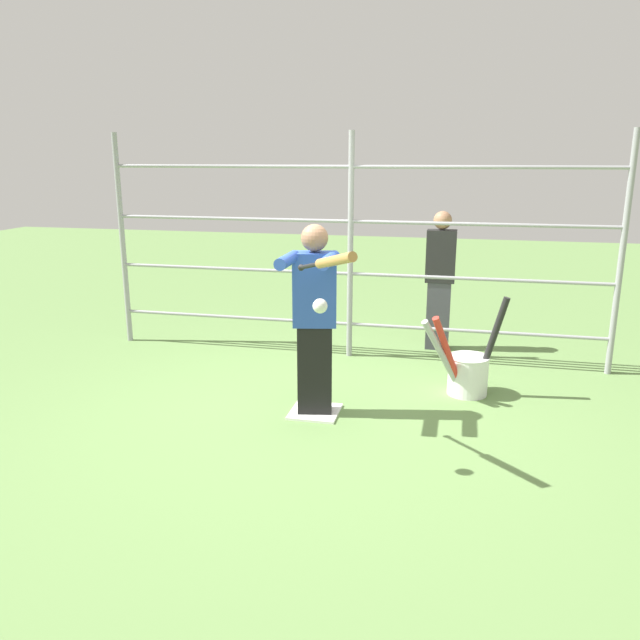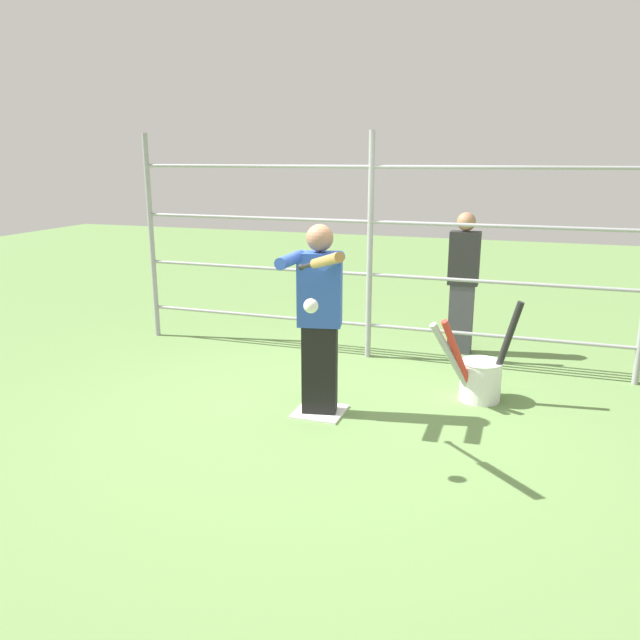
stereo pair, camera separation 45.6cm
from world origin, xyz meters
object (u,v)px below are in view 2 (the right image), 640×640
at_px(softball_in_flight, 311,306).
at_px(bystander_behind_fence, 463,281).
at_px(bat_bucket, 479,376).
at_px(batter, 319,315).
at_px(baseball_bat_swinging, 323,262).

xyz_separation_m(softball_in_flight, bystander_behind_fence, (-0.65, -3.01, -0.36)).
distance_m(bat_bucket, bystander_behind_fence, 1.52).
xyz_separation_m(batter, bystander_behind_fence, (-0.91, -2.09, -0.06)).
xyz_separation_m(batter, bat_bucket, (-1.23, -0.72, -0.63)).
height_order(batter, softball_in_flight, batter).
bearing_deg(baseball_bat_swinging, bat_bucket, -121.32).
bearing_deg(baseball_bat_swinging, softball_in_flight, 70.26).
bearing_deg(bat_bucket, baseball_bat_swinging, 58.68).
bearing_deg(baseball_bat_swinging, bystander_behind_fence, -101.87).
xyz_separation_m(batter, softball_in_flight, (-0.26, 0.92, 0.30)).
bearing_deg(softball_in_flight, bystander_behind_fence, -102.19).
relative_size(baseball_bat_swinging, bat_bucket, 0.77).
height_order(softball_in_flight, bystander_behind_fence, bystander_behind_fence).
relative_size(batter, bystander_behind_fence, 1.03).
height_order(batter, bat_bucket, batter).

